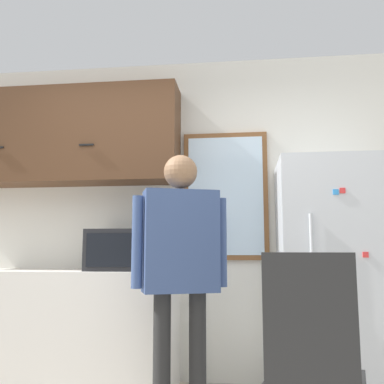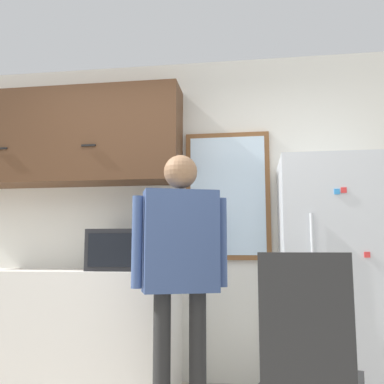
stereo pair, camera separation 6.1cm
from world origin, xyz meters
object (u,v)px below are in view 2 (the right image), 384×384
(chair, at_px, (310,362))
(person, at_px, (180,254))
(microwave, at_px, (127,250))
(refrigerator, at_px, (339,278))

(chair, bearing_deg, person, -31.19)
(microwave, bearing_deg, refrigerator, -1.78)
(microwave, height_order, person, person)
(microwave, height_order, refrigerator, refrigerator)
(microwave, xyz_separation_m, refrigerator, (1.58, -0.05, -0.20))
(person, height_order, chair, person)
(microwave, distance_m, refrigerator, 1.59)
(microwave, relative_size, refrigerator, 0.33)
(refrigerator, bearing_deg, person, -155.32)
(person, relative_size, chair, 1.61)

